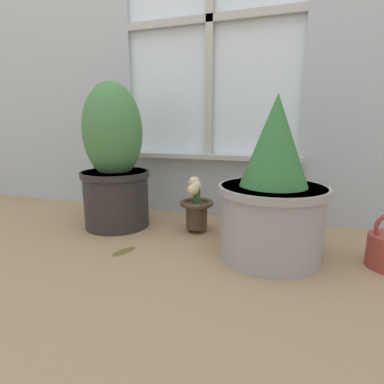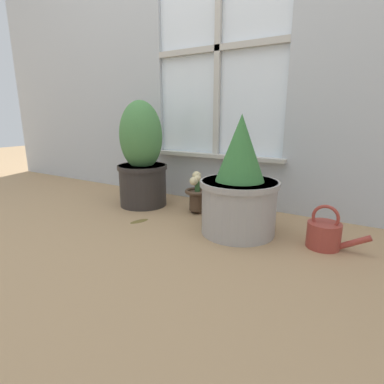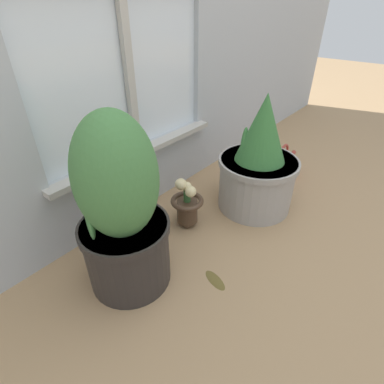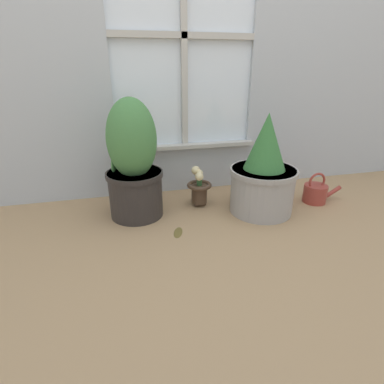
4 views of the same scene
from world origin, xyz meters
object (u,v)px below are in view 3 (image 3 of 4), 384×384
(potted_plant_right, at_px, (258,166))
(flower_vase, at_px, (187,204))
(potted_plant_left, at_px, (122,214))
(watering_can, at_px, (282,165))

(potted_plant_right, bearing_deg, flower_vase, 153.56)
(potted_plant_right, xyz_separation_m, flower_vase, (-0.33, 0.17, -0.11))
(potted_plant_left, bearing_deg, flower_vase, 6.24)
(potted_plant_left, relative_size, potted_plant_right, 1.15)
(potted_plant_right, bearing_deg, watering_can, 5.15)
(potted_plant_right, xyz_separation_m, watering_can, (0.39, 0.04, -0.17))
(potted_plant_left, height_order, watering_can, potted_plant_left)
(watering_can, bearing_deg, potted_plant_left, 175.43)
(potted_plant_right, bearing_deg, potted_plant_left, 170.16)
(potted_plant_right, distance_m, watering_can, 0.43)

